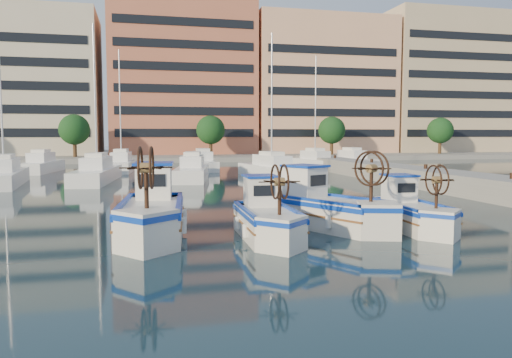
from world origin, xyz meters
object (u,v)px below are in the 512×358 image
at_px(fishing_boat_a, 152,211).
at_px(fishing_boat_c, 326,206).
at_px(fishing_boat_b, 266,217).
at_px(fishing_boat_d, 411,210).

relative_size(fishing_boat_a, fishing_boat_c, 1.06).
distance_m(fishing_boat_a, fishing_boat_b, 3.90).
height_order(fishing_boat_c, fishing_boat_d, fishing_boat_c).
distance_m(fishing_boat_a, fishing_boat_c, 6.32).
xyz_separation_m(fishing_boat_b, fishing_boat_d, (5.55, 0.32, -0.03)).
xyz_separation_m(fishing_boat_b, fishing_boat_c, (2.59, 1.21, 0.09)).
height_order(fishing_boat_b, fishing_boat_c, fishing_boat_c).
bearing_deg(fishing_boat_a, fishing_boat_b, -11.52).
bearing_deg(fishing_boat_c, fishing_boat_a, 152.77).
bearing_deg(fishing_boat_c, fishing_boat_b, 177.08).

